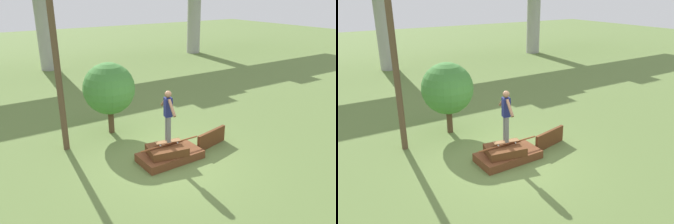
# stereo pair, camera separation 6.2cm
# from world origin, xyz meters

# --- Properties ---
(ground_plane) EXTENTS (80.00, 80.00, 0.00)m
(ground_plane) POSITION_xyz_m (0.00, 0.00, 0.00)
(ground_plane) COLOR olive
(scrap_pile) EXTENTS (2.07, 1.11, 0.58)m
(scrap_pile) POSITION_xyz_m (-0.05, -0.01, 0.22)
(scrap_pile) COLOR brown
(scrap_pile) RESTS_ON ground_plane
(scrap_plank_loose) EXTENTS (1.38, 0.40, 0.58)m
(scrap_plank_loose) POSITION_xyz_m (1.71, 0.05, 0.29)
(scrap_plank_loose) COLOR #5B3319
(scrap_plank_loose) RESTS_ON ground_plane
(skateboard) EXTENTS (0.83, 0.38, 0.09)m
(skateboard) POSITION_xyz_m (-0.08, 0.00, 0.65)
(skateboard) COLOR brown
(skateboard) RESTS_ON scrap_pile
(skater) EXTENTS (0.33, 1.15, 1.62)m
(skater) POSITION_xyz_m (-0.08, 0.00, 1.60)
(skater) COLOR slate
(skater) RESTS_ON skateboard
(utility_pole) EXTENTS (1.30, 0.20, 8.93)m
(utility_pole) POSITION_xyz_m (-2.54, 2.52, 4.59)
(utility_pole) COLOR brown
(utility_pole) RESTS_ON ground_plane
(tree_behind_left) EXTENTS (1.88, 1.88, 2.66)m
(tree_behind_left) POSITION_xyz_m (-0.69, 2.99, 1.71)
(tree_behind_left) COLOR #4C3823
(tree_behind_left) RESTS_ON ground_plane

